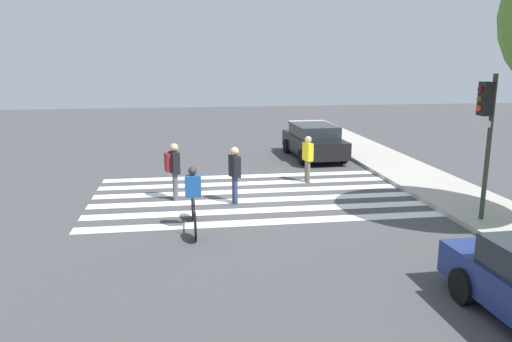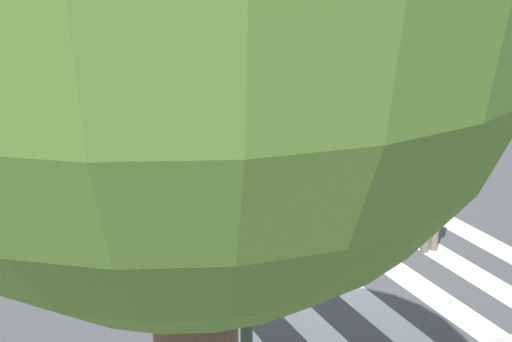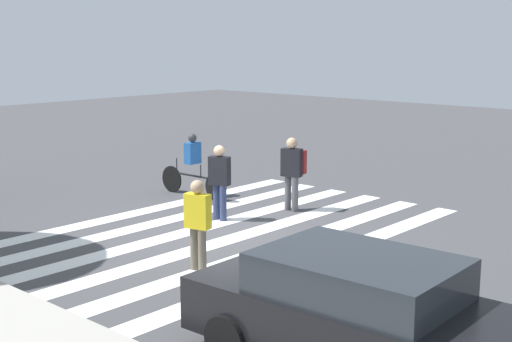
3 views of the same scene
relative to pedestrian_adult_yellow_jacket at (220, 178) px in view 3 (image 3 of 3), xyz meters
The scene contains 7 objects.
ground_plane 1.37m from the pedestrian_adult_yellow_jacket, 139.43° to the left, with size 60.00×60.00×0.00m, color #444447.
crosswalk_stripes 1.36m from the pedestrian_adult_yellow_jacket, 139.43° to the left, with size 5.83×10.00×0.01m.
pedestrian_adult_yellow_jacket is the anchor object (origin of this frame).
pedestrian_adult_tall_backpack 1.93m from the pedestrian_adult_yellow_jacket, 109.87° to the right, with size 0.53×0.49×1.76m.
pedestrian_adult_blue_shirt 3.58m from the pedestrian_adult_yellow_jacket, 128.50° to the left, with size 0.49×0.31×1.64m.
cyclist_far_lane 2.58m from the pedestrian_adult_yellow_jacket, 29.88° to the right, with size 2.33×0.40×1.65m.
car_parked_silver_sedan 7.69m from the pedestrian_adult_yellow_jacket, 147.28° to the left, with size 4.39×2.09×1.47m.
Camera 3 is at (-10.31, 10.53, 4.06)m, focal length 50.00 mm.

